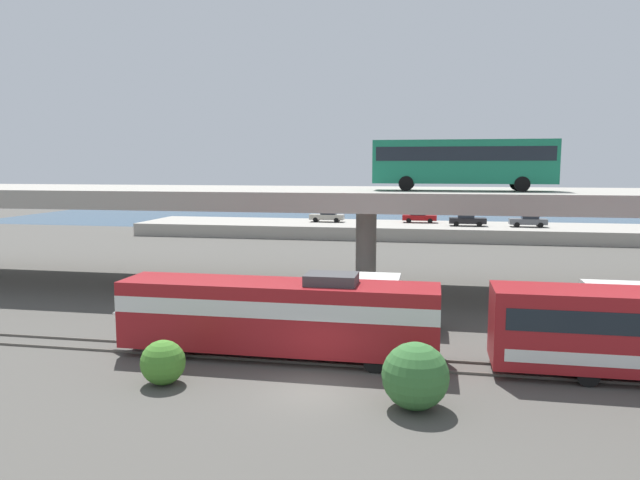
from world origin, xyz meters
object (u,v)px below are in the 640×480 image
Objects in this scene: parked_car_0 at (327,216)px; transit_bus_on_overpass at (463,160)px; parked_car_3 at (419,217)px; service_truck_east at (374,300)px; parked_car_2 at (467,220)px; parked_car_1 at (528,221)px; train_locomotive at (262,312)px.

transit_bus_on_overpass is at bearing 113.11° from parked_car_0.
parked_car_0 is 12.33m from parked_car_3.
parked_car_2 is (7.42, 44.09, 0.76)m from service_truck_east.
transit_bus_on_overpass reaches higher than parked_car_0.
parked_car_2 is at bearing 0.79° from parked_car_1.
parked_car_3 is at bearing -96.58° from train_locomotive.
parked_car_2 is at bearing 173.62° from parked_car_0.
parked_car_0 is 18.43m from parked_car_2.
parked_car_1 is 0.99× the size of parked_car_3.
parked_car_2 is 1.01× the size of parked_car_3.
service_truck_east is at bearing -128.78° from train_locomotive.
parked_car_2 is (12.22, 50.06, 0.21)m from train_locomotive.
parked_car_1 is (25.70, -1.95, -0.00)m from parked_car_0.
train_locomotive is 1.36× the size of transit_bus_on_overpass.
parked_car_1 is (14.80, 44.19, 0.76)m from service_truck_east.
parked_car_1 is at bearing -13.61° from parked_car_3.
parked_car_1 is at bearing 71.49° from service_truck_east.
parked_car_1 is 0.98× the size of parked_car_2.
parked_car_2 is at bearing 86.21° from transit_bus_on_overpass.
train_locomotive is 53.77m from parked_car_3.
train_locomotive reaches higher than parked_car_2.
parked_car_2 is at bearing -28.98° from parked_car_3.
transit_bus_on_overpass is 41.33m from parked_car_0.
transit_bus_on_overpass is (9.87, 14.67, 7.36)m from train_locomotive.
parked_car_1 is (19.60, 50.16, 0.20)m from train_locomotive.
parked_car_1 reaches higher than service_truck_east.
service_truck_east is 1.51× the size of parked_car_3.
service_truck_east is 47.47m from parked_car_3.
parked_car_2 is 6.93m from parked_car_3.
transit_bus_on_overpass is 2.64× the size of parked_car_2.
train_locomotive is at bearing -96.58° from parked_car_3.
service_truck_east is 44.71m from parked_car_2.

